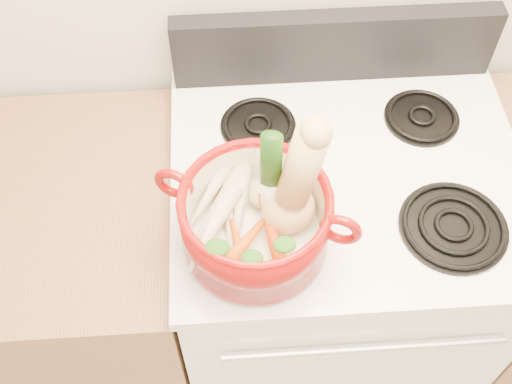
{
  "coord_description": "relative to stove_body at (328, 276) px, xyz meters",
  "views": [
    {
      "loc": [
        -0.26,
        0.57,
        2.07
      ],
      "look_at": [
        -0.22,
        1.21,
        1.16
      ],
      "focal_mm": 45.0,
      "sensor_mm": 36.0,
      "label": 1
    }
  ],
  "objects": [
    {
      "name": "dutch_oven",
      "position": [
        -0.22,
        -0.17,
        0.58
      ],
      "size": [
        0.37,
        0.37,
        0.14
      ],
      "primitive_type": "cylinder",
      "rotation": [
        0.0,
        0.0,
        -0.39
      ],
      "color": "maroon",
      "rests_on": "burner_front_left"
    },
    {
      "name": "parsnip_4",
      "position": [
        -0.3,
        -0.09,
        0.58
      ],
      "size": [
        0.13,
        0.18,
        0.05
      ],
      "primitive_type": "cone",
      "rotation": [
        1.66,
        0.0,
        -0.54
      ],
      "color": "beige",
      "rests_on": "dutch_oven"
    },
    {
      "name": "parsnip_1",
      "position": [
        -0.29,
        -0.13,
        0.57
      ],
      "size": [
        0.15,
        0.19,
        0.06
      ],
      "primitive_type": "cone",
      "rotation": [
        1.66,
        0.0,
        -0.59
      ],
      "color": "beige",
      "rests_on": "dutch_oven"
    },
    {
      "name": "carrot_0",
      "position": [
        -0.25,
        -0.23,
        0.56
      ],
      "size": [
        0.06,
        0.16,
        0.04
      ],
      "primitive_type": "cone",
      "rotation": [
        1.66,
        0.0,
        0.2
      ],
      "color": "#D05B0A",
      "rests_on": "dutch_oven"
    },
    {
      "name": "burner_back_right",
      "position": [
        0.19,
        0.14,
        0.5
      ],
      "size": [
        0.17,
        0.17,
        0.02
      ],
      "primitive_type": "cylinder",
      "color": "black",
      "rests_on": "cooktop"
    },
    {
      "name": "oven_handle",
      "position": [
        0.0,
        -0.34,
        0.32
      ],
      "size": [
        0.6,
        0.02,
        0.02
      ],
      "primitive_type": "cylinder",
      "rotation": [
        0.0,
        1.57,
        0.0
      ],
      "color": "silver",
      "rests_on": "stove_body"
    },
    {
      "name": "stove_body",
      "position": [
        0.0,
        0.0,
        0.0
      ],
      "size": [
        0.76,
        0.65,
        0.92
      ],
      "primitive_type": "cube",
      "color": "white",
      "rests_on": "floor"
    },
    {
      "name": "burner_front_left",
      "position": [
        -0.19,
        -0.16,
        0.5
      ],
      "size": [
        0.22,
        0.22,
        0.02
      ],
      "primitive_type": "cylinder",
      "color": "black",
      "rests_on": "cooktop"
    },
    {
      "name": "burner_front_right",
      "position": [
        0.19,
        -0.16,
        0.5
      ],
      "size": [
        0.22,
        0.22,
        0.02
      ],
      "primitive_type": "cylinder",
      "color": "black",
      "rests_on": "cooktop"
    },
    {
      "name": "ginger",
      "position": [
        -0.19,
        -0.1,
        0.56
      ],
      "size": [
        0.09,
        0.07,
        0.05
      ],
      "primitive_type": "ellipsoid",
      "rotation": [
        0.0,
        0.0,
        0.11
      ],
      "color": "tan",
      "rests_on": "dutch_oven"
    },
    {
      "name": "parsnip_2",
      "position": [
        -0.24,
        -0.11,
        0.57
      ],
      "size": [
        0.07,
        0.2,
        0.06
      ],
      "primitive_type": "cone",
      "rotation": [
        1.66,
        0.0,
        -0.14
      ],
      "color": "beige",
      "rests_on": "dutch_oven"
    },
    {
      "name": "carrot_2",
      "position": [
        -0.19,
        -0.19,
        0.57
      ],
      "size": [
        0.06,
        0.17,
        0.05
      ],
      "primitive_type": "cone",
      "rotation": [
        1.66,
        0.0,
        0.2
      ],
      "color": "#C13709",
      "rests_on": "dutch_oven"
    },
    {
      "name": "leek",
      "position": [
        -0.19,
        -0.13,
        0.67
      ],
      "size": [
        0.05,
        0.05,
        0.26
      ],
      "primitive_type": "cylinder",
      "rotation": [
        0.02,
        0.0,
        -0.22
      ],
      "color": "silver",
      "rests_on": "dutch_oven"
    },
    {
      "name": "parsnip_3",
      "position": [
        -0.3,
        -0.18,
        0.58
      ],
      "size": [
        0.13,
        0.19,
        0.06
      ],
      "primitive_type": "cone",
      "rotation": [
        1.66,
        0.0,
        -0.51
      ],
      "color": "beige",
      "rests_on": "dutch_oven"
    },
    {
      "name": "cooktop",
      "position": [
        0.0,
        0.0,
        0.47
      ],
      "size": [
        0.78,
        0.67,
        0.03
      ],
      "primitive_type": "cube",
      "color": "silver",
      "rests_on": "stove_body"
    },
    {
      "name": "pot_handle_left",
      "position": [
        -0.37,
        -0.11,
        0.63
      ],
      "size": [
        0.08,
        0.05,
        0.08
      ],
      "primitive_type": "torus",
      "rotation": [
        1.57,
        0.0,
        -0.39
      ],
      "color": "maroon",
      "rests_on": "dutch_oven"
    },
    {
      "name": "pot_handle_right",
      "position": [
        -0.07,
        -0.23,
        0.63
      ],
      "size": [
        0.08,
        0.05,
        0.08
      ],
      "primitive_type": "torus",
      "rotation": [
        1.57,
        0.0,
        -0.39
      ],
      "color": "maroon",
      "rests_on": "dutch_oven"
    },
    {
      "name": "burner_back_left",
      "position": [
        -0.19,
        0.14,
        0.5
      ],
      "size": [
        0.17,
        0.17,
        0.02
      ],
      "primitive_type": "cylinder",
      "color": "black",
      "rests_on": "cooktop"
    },
    {
      "name": "parsnip_0",
      "position": [
        -0.27,
        -0.15,
        0.56
      ],
      "size": [
        0.04,
        0.2,
        0.05
      ],
      "primitive_type": "cone",
      "rotation": [
        1.66,
        0.0,
        -0.02
      ],
      "color": "beige",
      "rests_on": "dutch_oven"
    },
    {
      "name": "carrot_1",
      "position": [
        -0.24,
        -0.21,
        0.56
      ],
      "size": [
        0.14,
        0.15,
        0.05
      ],
      "primitive_type": "cone",
      "rotation": [
        1.66,
        0.0,
        -0.72
      ],
      "color": "#C45509",
      "rests_on": "dutch_oven"
    },
    {
      "name": "squash",
      "position": [
        -0.15,
        -0.15,
        0.67
      ],
      "size": [
        0.19,
        0.16,
        0.29
      ],
      "primitive_type": null,
      "rotation": [
        0.0,
        0.2,
        0.37
      ],
      "color": "tan",
      "rests_on": "dutch_oven"
    },
    {
      "name": "control_backsplash",
      "position": [
        0.0,
        0.3,
        0.58
      ],
      "size": [
        0.76,
        0.05,
        0.18
      ],
      "primitive_type": "cube",
      "color": "black",
      "rests_on": "cooktop"
    }
  ]
}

